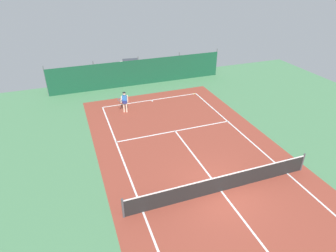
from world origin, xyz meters
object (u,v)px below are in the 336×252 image
(tennis_player, at_px, (125,101))
(tennis_net, at_px, (222,183))
(parked_car, at_px, (132,69))
(tennis_ball_near_player, at_px, (194,94))

(tennis_player, bearing_deg, tennis_net, 124.13)
(tennis_player, distance_m, parked_car, 7.89)
(tennis_player, xyz_separation_m, parked_car, (2.38, 7.52, -0.12))
(tennis_net, bearing_deg, tennis_ball_near_player, 71.64)
(tennis_net, distance_m, tennis_player, 10.77)
(tennis_player, height_order, tennis_ball_near_player, tennis_player)
(tennis_player, distance_m, tennis_ball_near_player, 6.73)
(tennis_net, height_order, tennis_ball_near_player, tennis_net)
(tennis_net, bearing_deg, tennis_player, 103.82)
(tennis_net, height_order, parked_car, parked_car)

